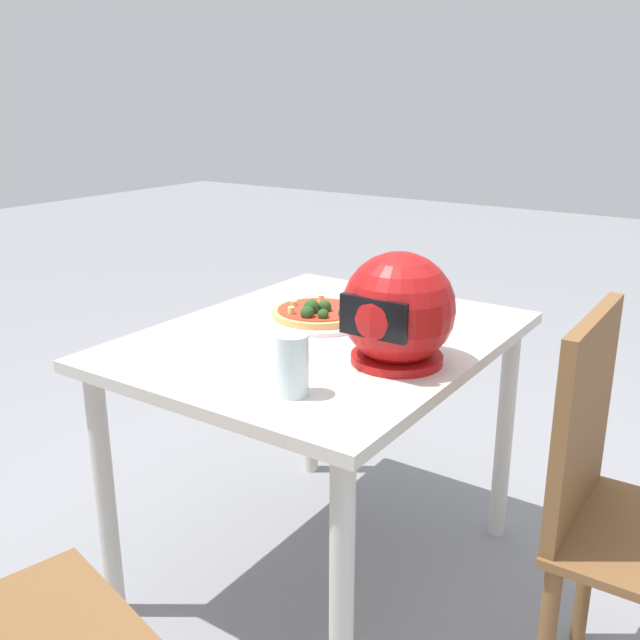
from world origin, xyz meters
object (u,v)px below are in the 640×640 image
at_px(dining_table, 322,367).
at_px(pizza, 318,312).
at_px(motorcycle_helmet, 398,311).
at_px(chair_side, 622,504).
at_px(drinking_glass, 292,365).

xyz_separation_m(dining_table, pizza, (0.07, -0.09, 0.12)).
relative_size(dining_table, motorcycle_helmet, 3.94).
xyz_separation_m(motorcycle_helmet, chair_side, (-0.52, -0.03, -0.34)).
distance_m(motorcycle_helmet, drinking_glass, 0.31).
height_order(dining_table, drinking_glass, drinking_glass).
bearing_deg(drinking_glass, dining_table, -65.03).
height_order(pizza, motorcycle_helmet, motorcycle_helmet).
bearing_deg(pizza, chair_side, 171.52).
relative_size(dining_table, chair_side, 1.14).
relative_size(pizza, drinking_glass, 1.93).
distance_m(drinking_glass, chair_side, 0.74).
bearing_deg(drinking_glass, motorcycle_helmet, -107.63).
bearing_deg(drinking_glass, chair_side, -152.42).
relative_size(dining_table, pizza, 4.06).
height_order(dining_table, motorcycle_helmet, motorcycle_helmet).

